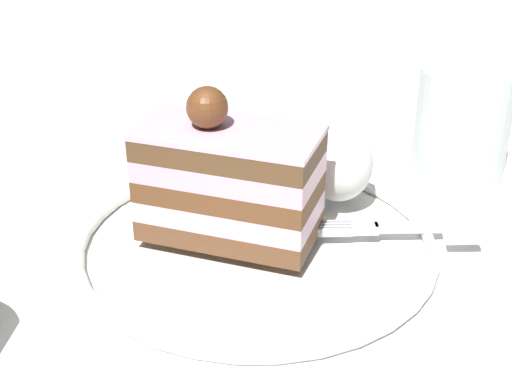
# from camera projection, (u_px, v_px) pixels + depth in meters

# --- Properties ---
(ground_plane) EXTENTS (2.40, 2.40, 0.00)m
(ground_plane) POSITION_uv_depth(u_px,v_px,m) (270.00, 297.00, 0.41)
(ground_plane) COLOR silver
(dessert_plate) EXTENTS (0.27, 0.27, 0.02)m
(dessert_plate) POSITION_uv_depth(u_px,v_px,m) (256.00, 252.00, 0.44)
(dessert_plate) COLOR white
(dessert_plate) RESTS_ON ground_plane
(cake_slice) EXTENTS (0.10, 0.05, 0.09)m
(cake_slice) POSITION_uv_depth(u_px,v_px,m) (229.00, 181.00, 0.42)
(cake_slice) COLOR brown
(cake_slice) RESTS_ON dessert_plate
(whipped_cream_dollop) EXTENTS (0.04, 0.04, 0.05)m
(whipped_cream_dollop) POSITION_uv_depth(u_px,v_px,m) (339.00, 165.00, 0.46)
(whipped_cream_dollop) COLOR white
(whipped_cream_dollop) RESTS_ON dessert_plate
(fork) EXTENTS (0.10, 0.04, 0.00)m
(fork) POSITION_uv_depth(u_px,v_px,m) (391.00, 228.00, 0.44)
(fork) COLOR silver
(fork) RESTS_ON dessert_plate
(drink_glass_far) EXTENTS (0.07, 0.07, 0.08)m
(drink_glass_far) POSITION_uv_depth(u_px,v_px,m) (462.00, 129.00, 0.54)
(drink_glass_far) COLOR silver
(drink_glass_far) RESTS_ON ground_plane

